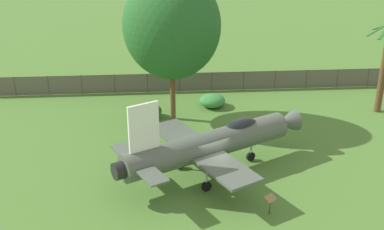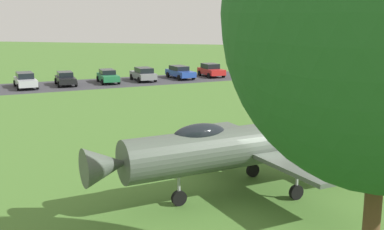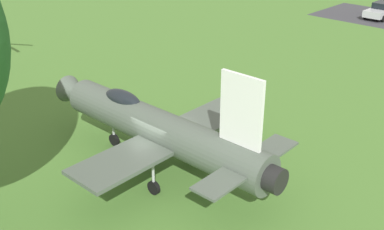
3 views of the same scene
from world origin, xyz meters
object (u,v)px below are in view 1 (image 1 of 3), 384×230
(shade_tree, at_px, (172,26))
(display_jet, at_px, (213,143))
(shrub_near_fence, at_px, (150,111))
(info_plaque, at_px, (270,201))
(palm_tree, at_px, (384,67))
(shrub_by_tree, at_px, (213,101))

(shade_tree, bearing_deg, display_jet, -63.19)
(shrub_near_fence, bearing_deg, shade_tree, 3.94)
(display_jet, bearing_deg, info_plaque, -88.44)
(palm_tree, xyz_separation_m, shrub_by_tree, (-13.04, -1.02, -3.13))
(info_plaque, bearing_deg, palm_tree, 61.58)
(shade_tree, relative_size, shrub_near_fence, 5.87)
(display_jet, xyz_separation_m, palm_tree, (11.85, 11.57, 1.60))
(palm_tree, bearing_deg, shrub_near_fence, -167.19)
(shrub_near_fence, bearing_deg, shrub_by_tree, 33.58)
(palm_tree, relative_size, shrub_by_tree, 3.49)
(palm_tree, relative_size, info_plaque, 6.30)
(shade_tree, bearing_deg, info_plaque, -57.49)
(shade_tree, bearing_deg, palm_tree, 13.76)
(display_jet, xyz_separation_m, shade_tree, (-3.90, 7.71, 5.13))
(shrub_by_tree, bearing_deg, shade_tree, -133.69)
(palm_tree, distance_m, shrub_by_tree, 13.45)
(palm_tree, distance_m, info_plaque, 17.79)
(info_plaque, bearing_deg, shade_tree, 122.51)
(shade_tree, height_order, shrub_by_tree, shade_tree)
(shade_tree, xyz_separation_m, palm_tree, (15.75, 3.86, -3.52))
(shrub_near_fence, xyz_separation_m, shrub_by_tree, (4.45, 2.95, -0.02))
(shade_tree, height_order, palm_tree, shade_tree)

